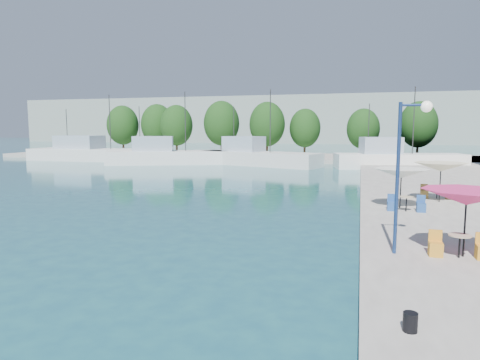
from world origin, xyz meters
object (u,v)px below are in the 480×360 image
(trawler_04, at_px, (396,160))
(street_lamp, at_px, (409,149))
(umbrella_pink, at_px, (467,197))
(trawler_02, at_px, (170,156))
(bollard, at_px, (410,322))
(umbrella_cream, at_px, (441,167))
(trawler_01, at_px, (95,154))
(trawler_03, at_px, (256,157))
(umbrella_white, at_px, (401,173))

(trawler_04, height_order, street_lamp, trawler_04)
(umbrella_pink, relative_size, street_lamp, 0.56)
(trawler_02, xyz_separation_m, bollard, (26.22, -44.62, -0.27))
(trawler_04, distance_m, umbrella_pink, 39.94)
(umbrella_pink, relative_size, umbrella_cream, 0.95)
(bollard, bearing_deg, trawler_02, 120.44)
(trawler_01, relative_size, trawler_04, 1.37)
(trawler_02, bearing_deg, bollard, -81.83)
(trawler_03, relative_size, trawler_04, 1.09)
(trawler_01, height_order, trawler_03, same)
(trawler_02, height_order, bollard, trawler_02)
(trawler_01, xyz_separation_m, bollard, (39.84, -47.45, -0.27))
(trawler_02, height_order, umbrella_white, trawler_02)
(umbrella_white, distance_m, bollard, 14.82)
(street_lamp, bearing_deg, trawler_01, 126.08)
(umbrella_white, bearing_deg, umbrella_cream, 48.77)
(trawler_02, height_order, trawler_04, same)
(umbrella_cream, distance_m, street_lamp, 11.95)
(trawler_01, bearing_deg, umbrella_white, -39.45)
(bollard, bearing_deg, trawler_04, 86.15)
(trawler_02, bearing_deg, street_lamp, -77.76)
(trawler_02, relative_size, umbrella_pink, 6.35)
(street_lamp, bearing_deg, umbrella_cream, 67.74)
(trawler_02, xyz_separation_m, trawler_03, (11.93, 1.24, 0.00))
(umbrella_cream, bearing_deg, umbrella_white, -131.23)
(trawler_02, distance_m, umbrella_pink, 47.97)
(umbrella_white, bearing_deg, umbrella_pink, -81.94)
(umbrella_pink, xyz_separation_m, umbrella_cream, (1.11, 11.33, 0.05))
(trawler_02, distance_m, trawler_04, 29.34)
(trawler_01, distance_m, trawler_02, 13.91)
(trawler_02, bearing_deg, umbrella_white, -69.97)
(trawler_02, bearing_deg, trawler_04, -19.72)
(trawler_03, distance_m, street_lamp, 42.71)
(trawler_03, bearing_deg, street_lamp, -49.92)
(umbrella_pink, bearing_deg, umbrella_white, 98.06)
(umbrella_pink, height_order, umbrella_white, umbrella_pink)
(trawler_01, height_order, umbrella_cream, trawler_01)
(trawler_02, distance_m, trawler_03, 12.00)
(trawler_01, bearing_deg, umbrella_pink, -45.28)
(trawler_02, bearing_deg, umbrella_pink, -75.87)
(trawler_03, height_order, umbrella_white, trawler_03)
(trawler_02, bearing_deg, trawler_01, 145.98)
(trawler_04, bearing_deg, umbrella_white, -107.31)
(trawler_01, relative_size, trawler_02, 1.20)
(umbrella_cream, bearing_deg, umbrella_pink, -95.57)
(umbrella_cream, height_order, bollard, umbrella_cream)
(trawler_01, xyz_separation_m, umbrella_cream, (43.18, -30.09, 1.54))
(trawler_03, height_order, umbrella_pink, trawler_03)
(umbrella_pink, bearing_deg, street_lamp, -175.09)
(trawler_02, distance_m, street_lamp, 47.11)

